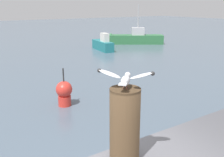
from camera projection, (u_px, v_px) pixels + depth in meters
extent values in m
cylinder|color=#4C3823|center=(125.00, 125.00, 2.83)|extent=(0.33, 0.33, 0.82)
cylinder|color=#C67160|center=(127.00, 87.00, 2.70)|extent=(0.01, 0.01, 0.04)
cylinder|color=#C67160|center=(123.00, 87.00, 2.70)|extent=(0.01, 0.01, 0.04)
ellipsoid|color=silver|center=(125.00, 81.00, 2.69)|extent=(0.23, 0.22, 0.10)
sphere|color=silver|center=(128.00, 75.00, 2.81)|extent=(0.06, 0.06, 0.06)
cone|color=gold|center=(128.00, 74.00, 2.86)|extent=(0.05, 0.05, 0.02)
cube|color=silver|center=(123.00, 84.00, 2.55)|extent=(0.11, 0.11, 0.01)
ellipsoid|color=silver|center=(142.00, 76.00, 2.63)|extent=(0.25, 0.26, 0.09)
sphere|color=#2C2C2C|center=(153.00, 74.00, 2.60)|extent=(0.04, 0.04, 0.04)
ellipsoid|color=silver|center=(109.00, 74.00, 2.70)|extent=(0.25, 0.26, 0.09)
sphere|color=#2C2C2C|center=(99.00, 71.00, 2.72)|extent=(0.04, 0.04, 0.04)
cube|color=#1E7075|center=(103.00, 46.00, 20.00)|extent=(1.09, 2.71, 0.71)
cone|color=#1E7075|center=(95.00, 43.00, 21.29)|extent=(0.73, 0.73, 0.64)
cube|color=silver|center=(105.00, 37.00, 19.47)|extent=(0.52, 0.87, 0.63)
cube|color=#2D6B3D|center=(136.00, 39.00, 23.36)|extent=(4.64, 3.66, 0.78)
cone|color=#2D6B3D|center=(106.00, 39.00, 23.36)|extent=(1.46, 1.46, 1.05)
cube|color=#B2B2B7|center=(138.00, 31.00, 23.16)|extent=(1.35, 1.26, 0.65)
cylinder|color=#A5A5A8|center=(138.00, 16.00, 22.80)|extent=(0.08, 0.08, 1.98)
cylinder|color=red|center=(65.00, 101.00, 9.01)|extent=(0.44, 0.44, 0.35)
sphere|color=red|center=(64.00, 89.00, 8.89)|extent=(0.56, 0.56, 0.56)
cylinder|color=#2D2D2D|center=(63.00, 75.00, 8.76)|extent=(0.05, 0.05, 0.50)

